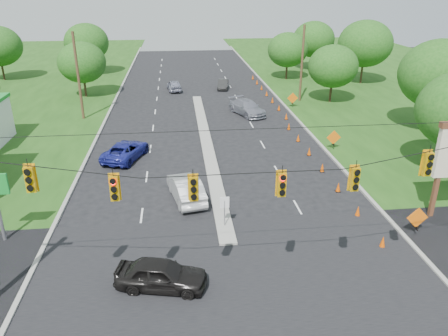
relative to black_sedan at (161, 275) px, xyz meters
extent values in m
plane|color=black|center=(3.58, -0.86, -0.74)|extent=(160.00, 160.00, 0.00)
cube|color=black|center=(3.58, -0.86, -0.74)|extent=(160.00, 14.00, 0.02)
cube|color=gray|center=(-6.52, 29.14, -0.74)|extent=(0.25, 110.00, 0.16)
cube|color=gray|center=(13.68, 29.14, -0.74)|extent=(0.25, 110.00, 0.16)
cube|color=gray|center=(3.58, 20.14, -0.74)|extent=(1.00, 34.00, 0.18)
cylinder|color=gray|center=(3.58, 5.14, 0.16)|extent=(0.06, 0.06, 1.80)
cube|color=white|center=(3.58, 5.14, 0.96)|extent=(0.55, 0.04, 0.70)
cylinder|color=black|center=(3.58, -1.86, 6.26)|extent=(24.00, 0.04, 0.04)
cube|color=#E7A109|center=(-4.42, -1.86, 6.01)|extent=(0.34, 0.24, 1.00)
cube|color=#E7A109|center=(-1.42, -1.86, 5.49)|extent=(0.34, 0.24, 1.00)
cube|color=#E7A109|center=(1.58, -1.86, 5.31)|extent=(0.34, 0.24, 1.00)
cube|color=#E7A109|center=(5.08, -1.86, 5.31)|extent=(0.34, 0.24, 1.00)
cube|color=#E7A109|center=(8.08, -1.86, 5.40)|extent=(0.34, 0.24, 1.00)
cube|color=#E7A109|center=(11.08, -1.86, 5.92)|extent=(0.34, 0.24, 1.00)
cylinder|color=#422D1C|center=(-8.92, 29.14, 3.76)|extent=(0.28, 0.28, 9.00)
cylinder|color=#422D1C|center=(16.08, 34.14, 3.76)|extent=(0.28, 0.28, 9.00)
cube|color=#59331E|center=(16.48, 5.14, 1.46)|extent=(0.25, 0.25, 4.40)
cone|color=#DB4A03|center=(11.98, 2.14, -0.39)|extent=(0.32, 0.32, 0.70)
cone|color=#DB4A03|center=(11.98, 5.64, -0.39)|extent=(0.32, 0.32, 0.70)
cone|color=#DB4A03|center=(11.98, 9.14, -0.39)|extent=(0.32, 0.32, 0.70)
cone|color=#DB4A03|center=(11.98, 12.64, -0.39)|extent=(0.32, 0.32, 0.70)
cone|color=#DB4A03|center=(11.98, 16.14, -0.39)|extent=(0.32, 0.32, 0.70)
cone|color=#DB4A03|center=(11.98, 19.64, -0.39)|extent=(0.32, 0.32, 0.70)
cone|color=#DB4A03|center=(11.98, 23.14, -0.39)|extent=(0.32, 0.32, 0.70)
cone|color=#DB4A03|center=(12.58, 26.64, -0.39)|extent=(0.32, 0.32, 0.70)
cone|color=#DB4A03|center=(12.58, 30.14, -0.39)|extent=(0.32, 0.32, 0.70)
cone|color=#DB4A03|center=(12.58, 33.64, -0.39)|extent=(0.32, 0.32, 0.70)
cone|color=#DB4A03|center=(12.58, 37.14, -0.39)|extent=(0.32, 0.32, 0.70)
cone|color=#DB4A03|center=(12.58, 40.64, -0.39)|extent=(0.32, 0.32, 0.70)
cone|color=#DB4A03|center=(12.58, 44.14, -0.39)|extent=(0.32, 0.32, 0.70)
cone|color=#DB4A03|center=(12.58, 47.64, -0.39)|extent=(0.32, 0.32, 0.70)
cube|color=black|center=(14.38, 3.14, -0.19)|extent=(0.06, 0.58, 0.26)
cube|color=black|center=(14.38, 3.14, -0.19)|extent=(0.06, 0.58, 0.26)
cube|color=orange|center=(14.38, 3.14, 0.41)|extent=(1.27, 0.05, 1.27)
cube|color=black|center=(14.38, 17.14, -0.19)|extent=(0.06, 0.58, 0.26)
cube|color=black|center=(14.38, 17.14, -0.19)|extent=(0.06, 0.58, 0.26)
cube|color=orange|center=(14.38, 17.14, 0.41)|extent=(1.27, 0.05, 1.27)
cube|color=black|center=(14.38, 31.14, -0.19)|extent=(0.06, 0.58, 0.26)
cube|color=black|center=(14.38, 31.14, -0.19)|extent=(0.06, 0.58, 0.26)
cube|color=orange|center=(14.38, 31.14, 0.41)|extent=(1.27, 0.05, 1.27)
cylinder|color=black|center=(-24.42, 51.14, 0.70)|extent=(0.28, 0.28, 2.88)
cylinder|color=black|center=(-10.42, 39.14, 0.52)|extent=(0.28, 0.28, 2.52)
ellipsoid|color=#194C14|center=(-10.42, 39.14, 3.60)|extent=(5.88, 5.88, 5.04)
cylinder|color=black|center=(-12.42, 54.14, 0.70)|extent=(0.28, 0.28, 2.88)
ellipsoid|color=#194C14|center=(-12.42, 54.14, 4.22)|extent=(6.72, 6.72, 5.76)
cylinder|color=black|center=(25.58, 21.14, 0.88)|extent=(0.28, 0.28, 3.24)
ellipsoid|color=#194C14|center=(25.58, 21.14, 4.84)|extent=(7.56, 7.56, 6.48)
cylinder|color=black|center=(19.58, 33.14, 0.52)|extent=(0.28, 0.28, 2.52)
ellipsoid|color=#194C14|center=(19.58, 33.14, 3.60)|extent=(5.88, 5.88, 5.04)
cylinder|color=black|center=(27.58, 43.14, 0.88)|extent=(0.28, 0.28, 3.24)
ellipsoid|color=#194C14|center=(27.58, 43.14, 4.84)|extent=(7.56, 7.56, 6.48)
cylinder|color=black|center=(23.58, 54.14, 0.70)|extent=(0.28, 0.28, 2.88)
ellipsoid|color=#194C14|center=(23.58, 54.14, 4.22)|extent=(6.72, 6.72, 5.76)
cylinder|color=black|center=(17.58, 47.14, 0.52)|extent=(0.28, 0.28, 2.52)
ellipsoid|color=#194C14|center=(17.58, 47.14, 3.60)|extent=(5.88, 5.88, 5.04)
imported|color=black|center=(0.00, 0.00, 0.00)|extent=(4.62, 2.65, 1.48)
imported|color=#BBBBBB|center=(1.44, 9.14, 0.07)|extent=(2.69, 5.14, 1.61)
imported|color=navy|center=(-3.29, 17.04, -0.01)|extent=(4.06, 5.73, 1.45)
imported|color=gray|center=(8.72, 28.96, 0.05)|extent=(4.08, 5.91, 1.59)
imported|color=gray|center=(0.79, 41.37, -0.02)|extent=(2.17, 4.37, 1.43)
imported|color=#262626|center=(7.44, 41.83, -0.11)|extent=(1.99, 3.99, 1.26)
camera|label=1|loc=(1.10, -17.19, 12.70)|focal=35.00mm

